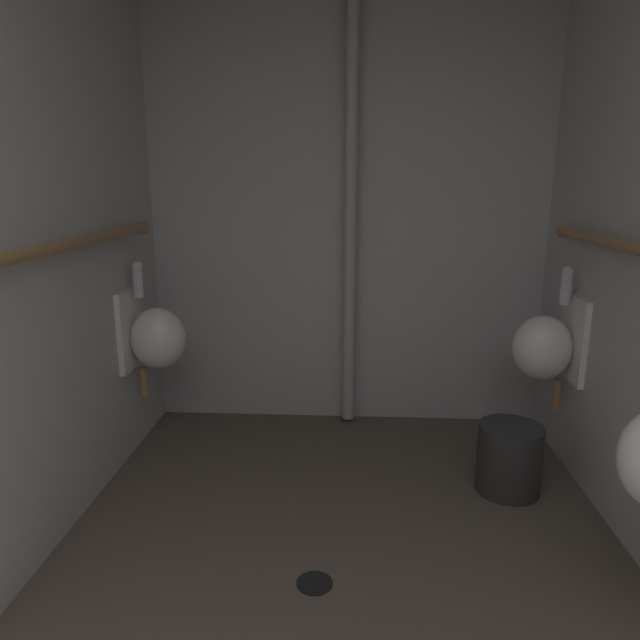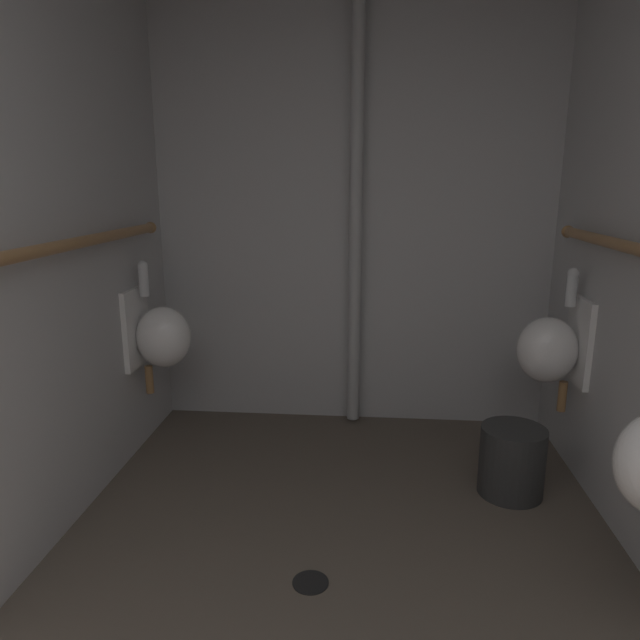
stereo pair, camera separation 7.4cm
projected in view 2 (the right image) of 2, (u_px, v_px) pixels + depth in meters
name	position (u px, v px, depth m)	size (l,w,h in m)	color
floor	(332.00, 623.00, 2.04)	(2.50, 3.63, 0.08)	brown
wall_back	(353.00, 214.00, 3.45)	(2.50, 0.06, 2.59)	#BAB9B9
urinal_left_mid	(160.00, 335.00, 3.16)	(0.32, 0.30, 0.76)	white
urinal_right_far	(552.00, 348.00, 2.91)	(0.32, 0.30, 0.76)	white
standpipe_back_wall	(356.00, 216.00, 3.34)	(0.08, 0.08, 2.54)	#B2B2B2
floor_drain	(311.00, 582.00, 2.18)	(0.14, 0.14, 0.01)	black
waste_bin	(512.00, 461.00, 2.77)	(0.31, 0.31, 0.34)	#2D2D2D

